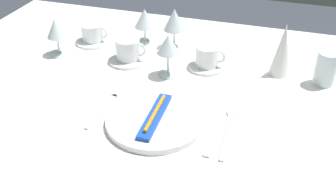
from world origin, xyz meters
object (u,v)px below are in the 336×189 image
spoon_soup (228,127)px  wine_glass_centre (56,31)px  coffee_cup_right (128,49)px  toothbrush_package (155,116)px  wine_glass_far (145,19)px  dinner_plate (155,121)px  wine_glass_right (168,46)px  drink_tumbler (326,68)px  coffee_cup_left (93,32)px  napkin_folded (283,50)px  coffee_cup_far (208,56)px  dinner_knife (216,131)px  fork_outer (106,106)px  wine_glass_left (174,21)px

spoon_soup → wine_glass_centre: wine_glass_centre is taller
spoon_soup → coffee_cup_right: (-0.40, 0.27, 0.04)m
toothbrush_package → wine_glass_far: wine_glass_far is taller
dinner_plate → wine_glass_right: (-0.04, 0.27, 0.09)m
dinner_plate → drink_tumbler: bearing=39.0°
coffee_cup_left → napkin_folded: size_ratio=0.59×
coffee_cup_left → wine_glass_far: wine_glass_far is taller
toothbrush_package → napkin_folded: 0.49m
coffee_cup_left → coffee_cup_far: 0.46m
dinner_knife → coffee_cup_right: size_ratio=2.10×
fork_outer → napkin_folded: bearing=36.6°
toothbrush_package → coffee_cup_far: coffee_cup_far is taller
toothbrush_package → coffee_cup_right: bearing=123.0°
wine_glass_left → wine_glass_right: 0.21m
toothbrush_package → wine_glass_left: wine_glass_left is taller
coffee_cup_far → coffee_cup_right: bearing=-172.8°
dinner_plate → wine_glass_left: bearing=100.2°
dinner_knife → wine_glass_right: 0.35m
spoon_soup → coffee_cup_far: coffee_cup_far is taller
coffee_cup_right → coffee_cup_left: bearing=151.6°
spoon_soup → wine_glass_centre: bearing=159.3°
wine_glass_far → wine_glass_right: bearing=-53.5°
coffee_cup_right → spoon_soup: bearing=-34.4°
fork_outer → wine_glass_centre: (-0.30, 0.26, 0.09)m
dinner_knife → coffee_cup_right: coffee_cup_right is taller
fork_outer → coffee_cup_far: bearing=54.1°
coffee_cup_far → wine_glass_left: 0.20m
dinner_plate → wine_glass_far: bearing=112.9°
wine_glass_right → dinner_knife: bearing=-50.0°
toothbrush_package → napkin_folded: size_ratio=1.18×
wine_glass_right → wine_glass_far: size_ratio=1.09×
toothbrush_package → spoon_soup: bearing=11.7°
fork_outer → wine_glass_right: wine_glass_right is taller
wine_glass_centre → dinner_knife: bearing=-23.8°
wine_glass_centre → wine_glass_right: bearing=-3.4°
coffee_cup_right → wine_glass_centre: size_ratio=0.81×
dinner_knife → wine_glass_centre: size_ratio=1.70×
spoon_soup → napkin_folded: 0.37m
napkin_folded → wine_glass_right: bearing=-161.9°
fork_outer → coffee_cup_left: 0.45m
wine_glass_far → napkin_folded: size_ratio=0.74×
spoon_soup → wine_glass_far: (-0.40, 0.44, 0.09)m
wine_glass_centre → wine_glass_far: 0.32m
toothbrush_package → wine_glass_right: wine_glass_right is taller
wine_glass_far → napkin_folded: napkin_folded is taller
dinner_knife → wine_glass_left: 0.53m
spoon_soup → fork_outer: bearing=-178.6°
napkin_folded → dinner_knife: bearing=-110.5°
toothbrush_package → coffee_cup_far: size_ratio=2.06×
coffee_cup_left → drink_tumbler: bearing=-3.9°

